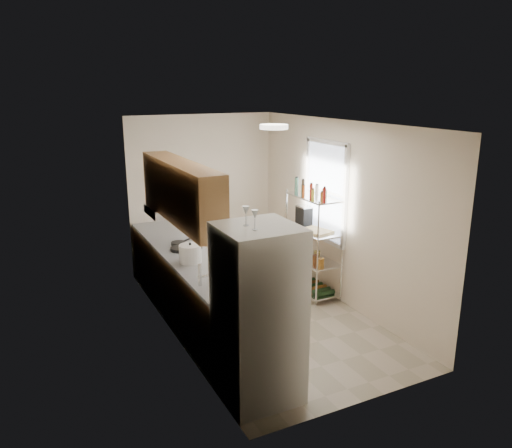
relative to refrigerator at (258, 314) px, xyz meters
The scene contains 16 objects.
room 1.88m from the refrigerator, 61.70° to the left, with size 2.52×4.42×2.62m.
counter_run 2.10m from the refrigerator, 91.36° to the left, with size 0.63×3.51×0.90m.
upper_cabinets 1.95m from the refrigerator, 96.15° to the left, with size 0.33×2.20×0.72m, color #9E7143.
range_hood 2.57m from the refrigerator, 92.96° to the left, with size 0.50×0.60×0.12m, color #B7BABC.
window 2.95m from the refrigerator, 43.18° to the left, with size 0.06×1.00×1.46m, color white.
bakers_rack 2.69m from the refrigerator, 45.55° to the left, with size 0.45×0.90×1.73m.
ceiling_dome 2.30m from the refrigerator, 56.53° to the left, with size 0.34×0.34×0.06m, color white.
refrigerator is the anchor object (origin of this frame).
wine_glass_a 0.99m from the refrigerator, 129.76° to the right, with size 0.07×0.07×0.19m, color silver, non-canonical shape.
wine_glass_b 0.99m from the refrigerator, 147.74° to the left, with size 0.07×0.07×0.19m, color silver, non-canonical shape.
rice_cooker 1.70m from the refrigerator, 93.42° to the left, with size 0.28×0.28×0.23m, color white.
frying_pan_large 2.19m from the refrigerator, 91.93° to the left, with size 0.26×0.26×0.05m, color black.
frying_pan_small 2.43m from the refrigerator, 90.44° to the left, with size 0.20×0.20×0.04m, color black.
cutting_board 2.58m from the refrigerator, 44.36° to the left, with size 0.32×0.42×0.03m, color tan.
espresso_machine 2.96m from the refrigerator, 49.64° to the left, with size 0.16×0.24×0.28m, color black.
storage_bag 2.85m from the refrigerator, 52.39° to the left, with size 0.09×0.13×0.15m, color maroon.
Camera 1 is at (-2.87, -5.58, 3.04)m, focal length 35.00 mm.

